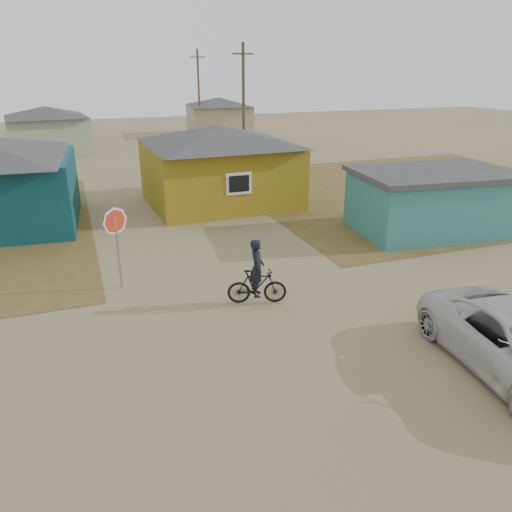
{
  "coord_description": "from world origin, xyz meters",
  "views": [
    {
      "loc": [
        -4.4,
        -10.13,
        6.69
      ],
      "look_at": [
        0.41,
        3.0,
        1.3
      ],
      "focal_mm": 35.0,
      "sensor_mm": 36.0,
      "label": 1
    }
  ],
  "objects": [
    {
      "name": "house_beige_east",
      "position": [
        10.0,
        40.0,
        1.86
      ],
      "size": [
        6.95,
        6.05,
        3.6
      ],
      "color": "#9A936D",
      "rests_on": "ground"
    },
    {
      "name": "stop_sign",
      "position": [
        -3.44,
        4.99,
        1.94
      ],
      "size": [
        0.87,
        0.18,
        2.66
      ],
      "color": "gray",
      "rests_on": "ground"
    },
    {
      "name": "house_yellow",
      "position": [
        2.5,
        14.0,
        2.0
      ],
      "size": [
        7.72,
        6.76,
        3.9
      ],
      "color": "olive",
      "rests_on": "ground"
    },
    {
      "name": "grass_ne",
      "position": [
        14.0,
        13.0,
        0.01
      ],
      "size": [
        20.0,
        18.0,
        0.0
      ],
      "primitive_type": "cube",
      "color": "brown",
      "rests_on": "ground"
    },
    {
      "name": "house_pale_west",
      "position": [
        -6.0,
        34.0,
        1.86
      ],
      "size": [
        7.04,
        6.15,
        3.6
      ],
      "color": "gray",
      "rests_on": "ground"
    },
    {
      "name": "cyclist",
      "position": [
        0.26,
        2.51,
        0.73
      ],
      "size": [
        1.84,
        1.0,
        2.0
      ],
      "color": "black",
      "rests_on": "ground"
    },
    {
      "name": "utility_pole_far",
      "position": [
        7.5,
        38.0,
        4.14
      ],
      "size": [
        1.4,
        0.2,
        8.0
      ],
      "color": "brown",
      "rests_on": "ground"
    },
    {
      "name": "ground",
      "position": [
        0.0,
        0.0,
        0.0
      ],
      "size": [
        120.0,
        120.0,
        0.0
      ],
      "primitive_type": "plane",
      "color": "#8C7950"
    },
    {
      "name": "utility_pole_near",
      "position": [
        6.5,
        22.0,
        4.14
      ],
      "size": [
        1.4,
        0.2,
        8.0
      ],
      "color": "brown",
      "rests_on": "ground"
    },
    {
      "name": "shed_turquoise",
      "position": [
        9.5,
        6.5,
        1.31
      ],
      "size": [
        6.71,
        4.93,
        2.6
      ],
      "color": "#367872",
      "rests_on": "ground"
    }
  ]
}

